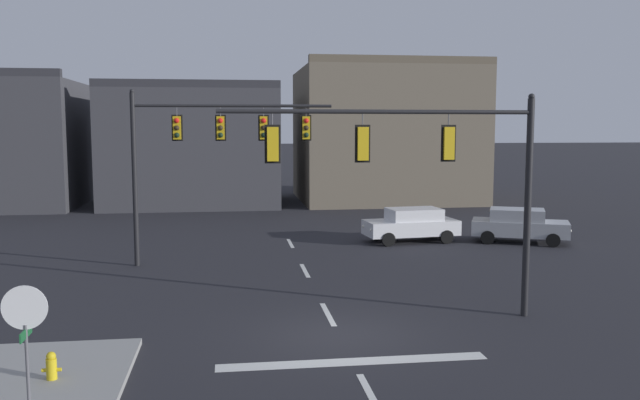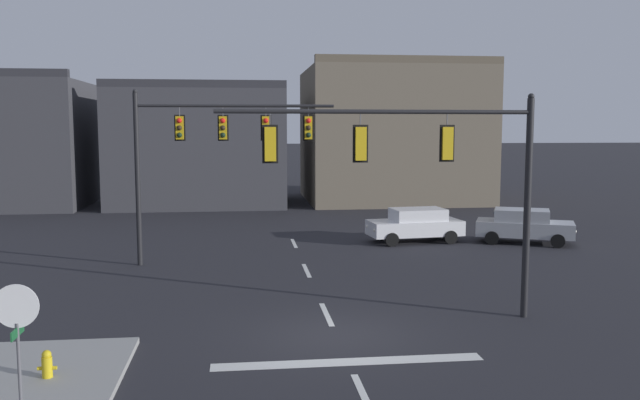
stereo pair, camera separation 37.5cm
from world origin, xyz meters
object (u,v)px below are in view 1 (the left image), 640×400
object	(u,v)px
signal_mast_far_side	(204,142)
signal_mast_near_side	(429,162)
car_lot_middle	(519,225)
fire_hydrant	(52,371)
stop_sign	(25,325)
car_lot_nearside	(412,224)

from	to	relation	value
signal_mast_far_side	signal_mast_near_side	bearing A→B (deg)	-53.36
signal_mast_near_side	car_lot_middle	world-z (taller)	signal_mast_near_side
signal_mast_far_side	fire_hydrant	size ratio (longest dim) A/B	10.44
stop_sign	car_lot_middle	xyz separation A→B (m)	(17.04, 18.06, -1.29)
signal_mast_near_side	car_lot_middle	size ratio (longest dim) A/B	1.87
signal_mast_near_side	stop_sign	xyz separation A→B (m)	(-8.94, -6.27, -2.36)
signal_mast_far_side	car_lot_nearside	world-z (taller)	signal_mast_far_side
signal_mast_near_side	stop_sign	world-z (taller)	signal_mast_near_side
signal_mast_far_side	car_lot_middle	bearing A→B (deg)	11.98
car_lot_nearside	car_lot_middle	distance (m)	5.07
stop_sign	car_lot_nearside	size ratio (longest dim) A/B	0.62
car_lot_middle	fire_hydrant	xyz separation A→B (m)	(-17.39, -15.32, -0.53)
car_lot_middle	fire_hydrant	world-z (taller)	car_lot_middle
signal_mast_near_side	signal_mast_far_side	world-z (taller)	signal_mast_far_side
stop_sign	fire_hydrant	xyz separation A→B (m)	(-0.34, 2.74, -1.82)
stop_sign	car_lot_middle	distance (m)	24.87
car_lot_nearside	fire_hydrant	distance (m)	20.42
stop_sign	car_lot_nearside	distance (m)	22.50
signal_mast_near_side	signal_mast_far_side	distance (m)	10.85
signal_mast_far_side	car_lot_nearside	distance (m)	11.13
fire_hydrant	car_lot_nearside	bearing A→B (deg)	52.61
stop_sign	fire_hydrant	size ratio (longest dim) A/B	3.77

